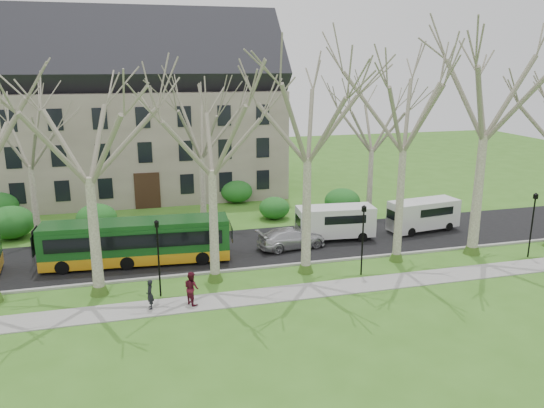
{
  "coord_description": "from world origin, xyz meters",
  "views": [
    {
      "loc": [
        -6.91,
        -28.73,
        12.49
      ],
      "look_at": [
        1.43,
        3.0,
        3.74
      ],
      "focal_mm": 35.0,
      "sensor_mm": 36.0,
      "label": 1
    }
  ],
  "objects": [
    {
      "name": "ground",
      "position": [
        0.0,
        0.0,
        0.0
      ],
      "size": [
        120.0,
        120.0,
        0.0
      ],
      "primitive_type": "plane",
      "color": "#3C7120",
      "rests_on": "ground"
    },
    {
      "name": "sidewalk",
      "position": [
        0.0,
        -2.5,
        0.03
      ],
      "size": [
        70.0,
        2.0,
        0.06
      ],
      "primitive_type": "cube",
      "color": "gray",
      "rests_on": "ground"
    },
    {
      "name": "road",
      "position": [
        0.0,
        5.5,
        0.03
      ],
      "size": [
        80.0,
        8.0,
        0.06
      ],
      "primitive_type": "cube",
      "color": "black",
      "rests_on": "ground"
    },
    {
      "name": "curb",
      "position": [
        0.0,
        1.5,
        0.07
      ],
      "size": [
        80.0,
        0.25,
        0.14
      ],
      "primitive_type": "cube",
      "color": "#A5A39E",
      "rests_on": "ground"
    },
    {
      "name": "building",
      "position": [
        -6.0,
        24.0,
        8.07
      ],
      "size": [
        26.5,
        12.2,
        16.0
      ],
      "color": "gray",
      "rests_on": "ground"
    },
    {
      "name": "tree_row_verge",
      "position": [
        0.0,
        0.3,
        7.0
      ],
      "size": [
        49.0,
        7.0,
        14.0
      ],
      "color": "gray",
      "rests_on": "ground"
    },
    {
      "name": "tree_row_far",
      "position": [
        -1.33,
        11.0,
        6.0
      ],
      "size": [
        33.0,
        7.0,
        12.0
      ],
      "color": "gray",
      "rests_on": "ground"
    },
    {
      "name": "lamp_row",
      "position": [
        -0.0,
        -1.0,
        2.57
      ],
      "size": [
        36.22,
        0.22,
        4.3
      ],
      "color": "black",
      "rests_on": "ground"
    },
    {
      "name": "hedges",
      "position": [
        -4.67,
        14.0,
        1.0
      ],
      "size": [
        30.6,
        8.6,
        2.0
      ],
      "color": "#17511F",
      "rests_on": "ground"
    },
    {
      "name": "bus_follow",
      "position": [
        -7.12,
        4.35,
        1.51
      ],
      "size": [
        11.73,
        3.21,
        2.9
      ],
      "primitive_type": null,
      "rotation": [
        0.0,
        0.0,
        -0.07
      ],
      "color": "#134418",
      "rests_on": "road"
    },
    {
      "name": "sedan",
      "position": [
        3.26,
        4.62,
        0.76
      ],
      "size": [
        5.06,
        2.63,
        1.4
      ],
      "primitive_type": "imported",
      "rotation": [
        0.0,
        0.0,
        1.71
      ],
      "color": "#BCBCC1",
      "rests_on": "road"
    },
    {
      "name": "van_a",
      "position": [
        6.87,
        5.63,
        1.27
      ],
      "size": [
        5.69,
        2.48,
        2.42
      ],
      "primitive_type": null,
      "rotation": [
        0.0,
        0.0,
        -0.09
      ],
      "color": "silver",
      "rests_on": "road"
    },
    {
      "name": "van_b",
      "position": [
        14.12,
        5.84,
        1.24
      ],
      "size": [
        5.62,
        2.67,
        2.36
      ],
      "primitive_type": null,
      "rotation": [
        0.0,
        0.0,
        0.13
      ],
      "color": "silver",
      "rests_on": "road"
    },
    {
      "name": "pedestrian_a",
      "position": [
        -6.6,
        -2.55,
        0.85
      ],
      "size": [
        0.43,
        0.61,
        1.57
      ],
      "primitive_type": "imported",
      "rotation": [
        0.0,
        0.0,
        -1.47
      ],
      "color": "black",
      "rests_on": "sidewalk"
    },
    {
      "name": "pedestrian_b",
      "position": [
        -4.44,
        -2.55,
        0.97
      ],
      "size": [
        1.03,
        1.1,
        1.81
      ],
      "primitive_type": "imported",
      "rotation": [
        0.0,
        0.0,
        2.07
      ],
      "color": "#501220",
      "rests_on": "sidewalk"
    }
  ]
}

